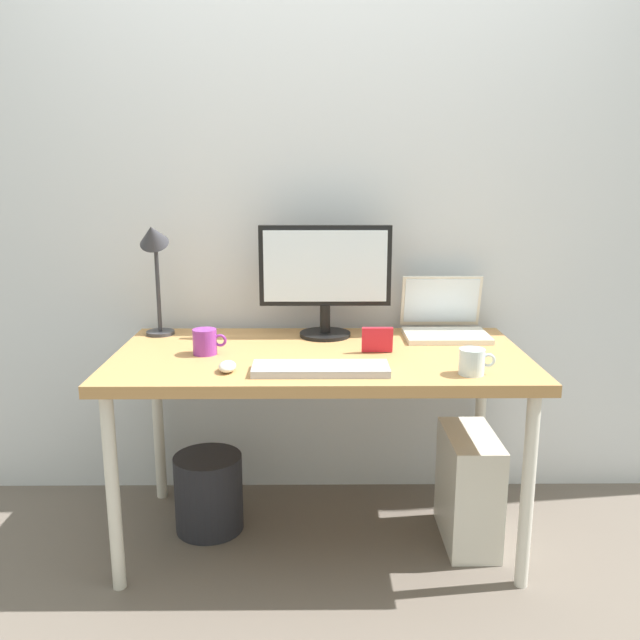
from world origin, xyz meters
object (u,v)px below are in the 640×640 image
(desk, at_px, (320,369))
(monitor, at_px, (325,274))
(laptop, at_px, (444,321))
(photo_frame, at_px, (377,340))
(keyboard, at_px, (320,369))
(wastebasket, at_px, (209,492))
(mouse, at_px, (227,366))
(coffee_mug, at_px, (205,342))
(desk_lamp, at_px, (154,253))
(glass_cup, at_px, (472,362))
(computer_tower, at_px, (468,488))

(desk, xyz_separation_m, monitor, (0.02, 0.24, 0.31))
(laptop, distance_m, photo_frame, 0.39)
(keyboard, relative_size, wastebasket, 1.47)
(keyboard, relative_size, photo_frame, 4.00)
(keyboard, bearing_deg, photo_frame, 48.51)
(desk, height_order, photo_frame, photo_frame)
(mouse, bearing_deg, wastebasket, 114.30)
(coffee_mug, bearing_deg, photo_frame, 1.18)
(monitor, xyz_separation_m, desk_lamp, (-0.65, 0.00, 0.08))
(coffee_mug, xyz_separation_m, photo_frame, (0.61, 0.01, 0.00))
(glass_cup, distance_m, photo_frame, 0.38)
(mouse, bearing_deg, monitor, 55.08)
(coffee_mug, xyz_separation_m, wastebasket, (-0.02, 0.07, -0.62))
(desk_lamp, bearing_deg, photo_frame, -16.24)
(laptop, relative_size, desk_lamp, 0.69)
(desk_lamp, relative_size, wastebasket, 1.54)
(desk_lamp, distance_m, wastebasket, 0.94)
(desk, height_order, glass_cup, glass_cup)
(desk, bearing_deg, wastebasket, 172.38)
(desk, xyz_separation_m, computer_tower, (0.55, -0.03, -0.45))
(monitor, distance_m, glass_cup, 0.71)
(coffee_mug, xyz_separation_m, computer_tower, (0.96, -0.01, -0.56))
(monitor, distance_m, computer_tower, 0.97)
(laptop, distance_m, coffee_mug, 0.94)
(keyboard, xyz_separation_m, computer_tower, (0.55, 0.21, -0.53))
(photo_frame, bearing_deg, wastebasket, 174.72)
(coffee_mug, distance_m, wastebasket, 0.62)
(photo_frame, bearing_deg, keyboard, -131.49)
(desk, bearing_deg, glass_cup, -28.21)
(coffee_mug, bearing_deg, desk, 1.94)
(desk, bearing_deg, monitor, 84.81)
(desk, distance_m, mouse, 0.38)
(monitor, distance_m, mouse, 0.61)
(desk, xyz_separation_m, glass_cup, (0.48, -0.26, 0.10))
(mouse, relative_size, glass_cup, 0.77)
(computer_tower, bearing_deg, glass_cup, -106.61)
(glass_cup, distance_m, computer_tower, 0.61)
(laptop, bearing_deg, photo_frame, -137.86)
(desk, distance_m, keyboard, 0.24)
(photo_frame, height_order, computer_tower, photo_frame)
(monitor, bearing_deg, keyboard, -92.85)
(desk_lamp, xyz_separation_m, wastebasket, (0.20, -0.19, -0.90))
(desk_lamp, relative_size, glass_cup, 3.96)
(desk, distance_m, computer_tower, 0.72)
(coffee_mug, relative_size, photo_frame, 1.09)
(keyboard, height_order, wastebasket, keyboard)
(computer_tower, bearing_deg, desk, 177.08)
(desk, bearing_deg, desk_lamp, 159.01)
(mouse, bearing_deg, desk_lamp, 125.40)
(laptop, height_order, desk_lamp, desk_lamp)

